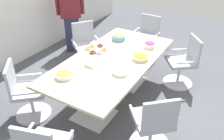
# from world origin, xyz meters

# --- Properties ---
(ground_plane) EXTENTS (10.00, 10.00, 0.01)m
(ground_plane) POSITION_xyz_m (0.00, 0.00, -0.01)
(ground_plane) COLOR #4C4F56
(conference_table) EXTENTS (2.40, 1.20, 0.75)m
(conference_table) POSITION_xyz_m (0.00, 0.00, 0.63)
(conference_table) COLOR #CCB793
(conference_table) RESTS_ON ground
(office_chair_0) EXTENTS (0.55, 0.55, 0.91)m
(office_chair_0) POSITION_xyz_m (1.69, 0.13, 0.41)
(office_chair_0) COLOR silver
(office_chair_0) RESTS_ON ground
(office_chair_1) EXTENTS (0.75, 0.75, 0.91)m
(office_chair_1) POSITION_xyz_m (0.67, 1.01, 0.41)
(office_chair_1) COLOR silver
(office_chair_1) RESTS_ON ground
(office_chair_2) EXTENTS (0.76, 0.76, 0.91)m
(office_chair_2) POSITION_xyz_m (-1.03, 0.88, 0.41)
(office_chair_2) COLOR silver
(office_chair_2) RESTS_ON ground
(office_chair_4) EXTENTS (0.76, 0.76, 0.91)m
(office_chair_4) POSITION_xyz_m (-0.68, -1.00, 0.41)
(office_chair_4) COLOR silver
(office_chair_4) RESTS_ON ground
(office_chair_5) EXTENTS (0.76, 0.76, 0.91)m
(office_chair_5) POSITION_xyz_m (1.03, -0.88, 0.41)
(office_chair_5) COLOR silver
(office_chair_5) RESTS_ON ground
(person_standing_1) EXTENTS (0.45, 0.52, 1.69)m
(person_standing_1) POSITION_xyz_m (1.12, 1.71, 0.88)
(person_standing_1) COLOR #232842
(person_standing_1) RESTS_ON ground
(snack_bowl_chips_yellow) EXTENTS (0.25, 0.25, 0.08)m
(snack_bowl_chips_yellow) POSITION_xyz_m (-0.78, 0.30, 0.79)
(snack_bowl_chips_yellow) COLOR white
(snack_bowl_chips_yellow) RESTS_ON conference_table
(snack_bowl_chips_orange) EXTENTS (0.26, 0.26, 0.09)m
(snack_bowl_chips_orange) POSITION_xyz_m (0.22, -0.39, 0.79)
(snack_bowl_chips_orange) COLOR beige
(snack_bowl_chips_orange) RESTS_ON conference_table
(snack_bowl_candy_mix) EXTENTS (0.19, 0.19, 0.11)m
(snack_bowl_candy_mix) POSITION_xyz_m (0.68, -0.34, 0.81)
(snack_bowl_candy_mix) COLOR white
(snack_bowl_candy_mix) RESTS_ON conference_table
(snack_bowl_cookies) EXTENTS (0.24, 0.24, 0.12)m
(snack_bowl_cookies) POSITION_xyz_m (0.69, 0.27, 0.81)
(snack_bowl_cookies) COLOR #4C9EC6
(snack_bowl_cookies) RESTS_ON conference_table
(donut_platter) EXTENTS (0.38, 0.37, 0.04)m
(donut_platter) POSITION_xyz_m (0.13, 0.39, 0.77)
(donut_platter) COLOR white
(donut_platter) RESTS_ON conference_table
(plate_stack) EXTENTS (0.23, 0.23, 0.04)m
(plate_stack) POSITION_xyz_m (-0.31, -0.32, 0.77)
(plate_stack) COLOR white
(plate_stack) RESTS_ON conference_table
(napkin_pile) EXTENTS (0.16, 0.16, 0.05)m
(napkin_pile) POSITION_xyz_m (-0.33, 0.17, 0.78)
(napkin_pile) COLOR white
(napkin_pile) RESTS_ON conference_table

